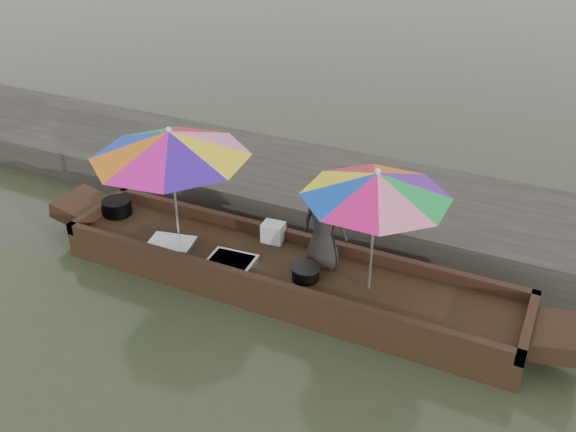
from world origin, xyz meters
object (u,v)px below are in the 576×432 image
at_px(charcoal_grill, 306,273).
at_px(vendor, 324,224).
at_px(cooking_pot, 117,207).
at_px(tray_crayfish, 232,262).
at_px(umbrella_stern, 373,232).
at_px(supply_bag, 273,232).
at_px(umbrella_bow, 174,184).
at_px(tray_scallop, 171,243).
at_px(boat_hull, 285,277).

xyz_separation_m(charcoal_grill, vendor, (0.07, 0.38, 0.50)).
xyz_separation_m(cooking_pot, tray_crayfish, (2.10, -0.41, -0.06)).
bearing_deg(umbrella_stern, supply_bag, 163.10).
bearing_deg(umbrella_bow, tray_crayfish, -15.79).
xyz_separation_m(cooking_pot, umbrella_bow, (1.12, -0.14, 0.67)).
distance_m(tray_scallop, umbrella_bow, 0.78).
xyz_separation_m(tray_scallop, umbrella_stern, (2.62, 0.23, 0.74)).
xyz_separation_m(tray_crayfish, vendor, (1.01, 0.51, 0.53)).
bearing_deg(cooking_pot, charcoal_grill, -5.30).
xyz_separation_m(boat_hull, umbrella_bow, (-1.56, 0.00, 0.95)).
relative_size(tray_scallop, umbrella_bow, 0.29).
bearing_deg(supply_bag, umbrella_bow, -159.15).
xyz_separation_m(vendor, umbrella_stern, (0.68, -0.23, 0.20)).
relative_size(boat_hull, tray_scallop, 10.16).
xyz_separation_m(charcoal_grill, supply_bag, (-0.73, 0.59, 0.05)).
bearing_deg(boat_hull, charcoal_grill, -22.33).
relative_size(charcoal_grill, supply_bag, 1.17).
relative_size(tray_scallop, umbrella_stern, 0.35).
bearing_deg(umbrella_bow, cooking_pot, 173.02).
bearing_deg(supply_bag, vendor, -15.18).
xyz_separation_m(supply_bag, umbrella_bow, (-1.18, -0.45, 0.65)).
bearing_deg(supply_bag, tray_scallop, -149.20).
bearing_deg(boat_hull, tray_scallop, -171.40).
height_order(vendor, umbrella_stern, umbrella_stern).
relative_size(tray_crayfish, supply_bag, 2.06).
xyz_separation_m(cooking_pot, supply_bag, (2.30, 0.31, 0.02)).
bearing_deg(boat_hull, supply_bag, 130.32).
bearing_deg(supply_bag, boat_hull, -49.68).
height_order(cooking_pot, supply_bag, supply_bag).
height_order(tray_scallop, vendor, vendor).
distance_m(boat_hull, umbrella_bow, 1.83).
distance_m(cooking_pot, tray_scallop, 1.22).
distance_m(boat_hull, cooking_pot, 2.70).
distance_m(charcoal_grill, vendor, 0.63).
height_order(charcoal_grill, umbrella_bow, umbrella_bow).
xyz_separation_m(tray_crayfish, umbrella_bow, (-0.97, 0.28, 0.73)).
height_order(boat_hull, charcoal_grill, charcoal_grill).
height_order(boat_hull, supply_bag, supply_bag).
xyz_separation_m(tray_crayfish, umbrella_stern, (1.69, 0.28, 0.73)).
bearing_deg(tray_crayfish, umbrella_stern, 9.28).
relative_size(vendor, umbrella_stern, 0.69).
distance_m(tray_scallop, charcoal_grill, 1.88).
relative_size(cooking_pot, supply_bag, 1.44).
distance_m(supply_bag, umbrella_stern, 1.68).
height_order(boat_hull, cooking_pot, cooking_pot).
distance_m(boat_hull, tray_scallop, 1.55).
height_order(charcoal_grill, supply_bag, supply_bag).
height_order(supply_bag, umbrella_bow, umbrella_bow).
xyz_separation_m(boat_hull, tray_crayfish, (-0.59, -0.28, 0.22)).
distance_m(cooking_pot, supply_bag, 2.32).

